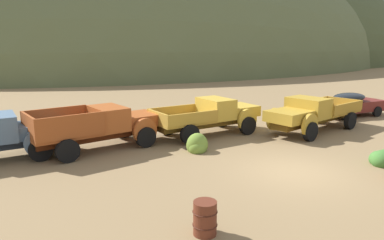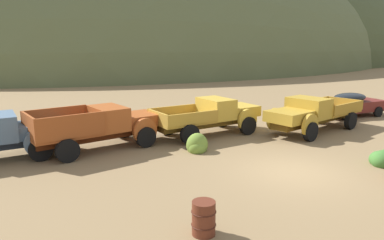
% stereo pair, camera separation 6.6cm
% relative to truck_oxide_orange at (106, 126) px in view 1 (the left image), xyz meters
% --- Properties ---
extents(ground_plane, '(300.00, 300.00, 0.00)m').
position_rel_truck_oxide_orange_xyz_m(ground_plane, '(5.05, -6.75, -1.02)').
color(ground_plane, olive).
extents(hill_distant, '(117.86, 73.96, 53.88)m').
position_rel_truck_oxide_orange_xyz_m(hill_distant, '(28.31, 58.72, -1.02)').
color(hill_distant, '#56603D').
rests_on(hill_distant, ground).
extents(hill_center, '(104.12, 72.63, 52.52)m').
position_rel_truck_oxide_orange_xyz_m(hill_center, '(59.25, 64.68, -1.02)').
color(hill_center, '#424C2D').
rests_on(hill_center, ground).
extents(truck_oxide_orange, '(6.10, 3.04, 1.91)m').
position_rel_truck_oxide_orange_xyz_m(truck_oxide_orange, '(0.00, 0.00, 0.00)').
color(truck_oxide_orange, '#51220D').
rests_on(truck_oxide_orange, ground).
extents(truck_faded_yellow, '(5.95, 2.66, 1.89)m').
position_rel_truck_oxide_orange_xyz_m(truck_faded_yellow, '(5.76, -0.31, -0.02)').
color(truck_faded_yellow, brown).
rests_on(truck_faded_yellow, ground).
extents(truck_mustard, '(6.82, 3.34, 1.89)m').
position_rel_truck_oxide_orange_xyz_m(truck_mustard, '(10.35, -2.61, -0.00)').
color(truck_mustard, '#593D12').
rests_on(truck_mustard, ground).
extents(car_oxblood, '(4.96, 2.30, 1.57)m').
position_rel_truck_oxide_orange_xyz_m(car_oxblood, '(16.41, -0.89, -0.20)').
color(car_oxblood, maroon).
rests_on(car_oxblood, ground).
extents(oil_drum_by_truck, '(0.63, 0.63, 0.87)m').
position_rel_truck_oxide_orange_xyz_m(oil_drum_by_truck, '(-0.19, -8.85, -0.58)').
color(oil_drum_by_truck, '#5B2819').
rests_on(oil_drum_by_truck, ground).
extents(bush_lone_scrub, '(1.05, 1.00, 0.83)m').
position_rel_truck_oxide_orange_xyz_m(bush_lone_scrub, '(8.71, -7.89, -0.80)').
color(bush_lone_scrub, '#3D702D').
rests_on(bush_lone_scrub, ground).
extents(bush_between_trucks, '(0.98, 1.02, 1.06)m').
position_rel_truck_oxide_orange_xyz_m(bush_between_trucks, '(3.29, -2.62, -0.76)').
color(bush_between_trucks, olive).
rests_on(bush_between_trucks, ground).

